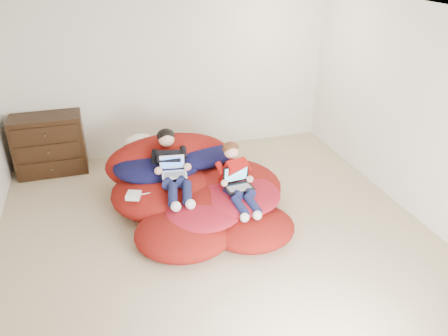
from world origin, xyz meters
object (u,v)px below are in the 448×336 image
Objects in this scene: beanbag_pile at (194,189)px; younger_boy at (236,176)px; dresser at (50,145)px; laptop_black at (238,181)px; laptop_white at (173,169)px; older_boy at (171,163)px.

beanbag_pile is 0.68m from younger_boy.
dresser is 2.84× the size of laptop_black.
beanbag_pile reaches higher than laptop_white.
laptop_white is (0.00, -0.12, -0.02)m from older_boy.
older_boy reaches higher than younger_boy.
dresser is 2.24m from laptop_white.
older_boy reaches higher than dresser.
older_boy reaches higher than laptop_white.
older_boy is at bearing 90.00° from laptop_white.
dresser is at bearing 138.91° from beanbag_pile.
laptop_white is at bearing -90.00° from older_boy.
beanbag_pile is 0.46m from older_boy.
beanbag_pile is 1.98× the size of older_boy.
beanbag_pile is at bearing -14.72° from older_boy.
laptop_black is at bearing -37.32° from older_boy.
laptop_black is at bearing -42.31° from dresser.
younger_boy is at bearing -27.47° from laptop_white.
laptop_white is (-0.26, -0.05, 0.35)m from beanbag_pile.
laptop_white is (1.54, -1.62, 0.18)m from dresser.
laptop_white is at bearing 149.33° from laptop_black.
beanbag_pile is (1.80, -1.57, -0.17)m from dresser.
older_boy is 0.12m from laptop_white.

